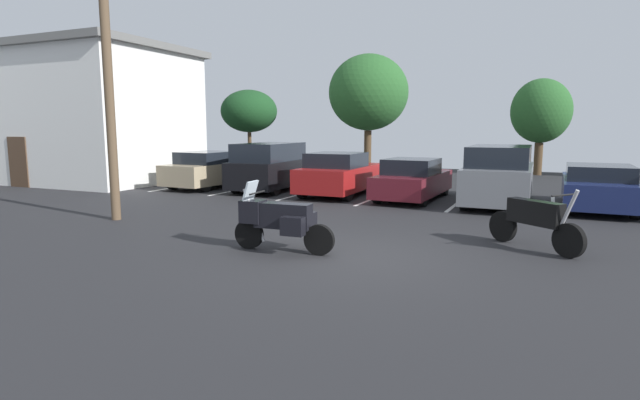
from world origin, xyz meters
The scene contains 15 objects.
ground centered at (0.00, 0.00, -0.05)m, with size 44.00×44.00×0.10m, color #262628.
motorcycle_touring centered at (-1.31, -0.28, 0.65)m, with size 2.14×0.89×1.40m.
motorcycle_second centered at (3.31, 2.07, 0.60)m, with size 1.87×1.46×1.32m.
parking_stripes centered at (-0.62, 8.40, 0.00)m, with size 20.16×5.09×0.01m.
car_tan centered at (-9.33, 8.26, 0.73)m, with size 2.13×4.77×1.50m.
car_black centered at (-6.55, 8.44, 0.94)m, with size 2.23×4.89×1.87m.
car_red centered at (-3.53, 8.17, 0.76)m, with size 2.04×4.51×1.58m.
car_maroon centered at (-0.78, 8.15, 0.67)m, with size 1.90×4.41×1.42m.
car_grey centered at (2.05, 8.13, 0.95)m, with size 2.03×4.92×1.90m.
car_navy centered at (4.88, 8.38, 0.68)m, with size 1.95×4.55×1.36m.
building_side centered at (-16.77, 7.99, 3.05)m, with size 10.49×7.04×6.06m.
utility_pole centered at (-7.06, 0.94, 3.91)m, with size 0.31×1.80×7.47m.
tree_center_right centered at (-13.99, 18.33, 3.51)m, with size 3.55×3.55×4.85m.
tree_right centered at (2.92, 19.93, 3.32)m, with size 3.03×3.03×5.01m.
tree_center centered at (-6.33, 19.19, 4.49)m, with size 4.61×4.61×6.70m.
Camera 1 is at (3.53, -8.79, 2.45)m, focal length 27.97 mm.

